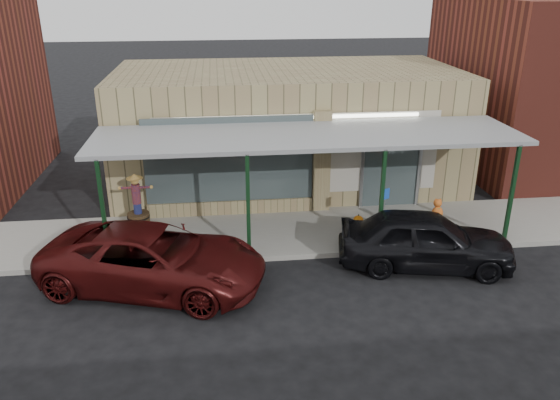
{
  "coord_description": "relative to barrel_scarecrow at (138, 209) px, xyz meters",
  "views": [
    {
      "loc": [
        -2.49,
        -11.05,
        7.14
      ],
      "look_at": [
        -0.91,
        2.6,
        1.54
      ],
      "focal_mm": 35.0,
      "sensor_mm": 36.0,
      "label": 1
    }
  ],
  "objects": [
    {
      "name": "awning",
      "position": [
        5.0,
        -0.83,
        2.29
      ],
      "size": [
        12.0,
        3.0,
        3.04
      ],
      "color": "gray",
      "rests_on": "ground"
    },
    {
      "name": "ground",
      "position": [
        5.0,
        -4.39,
        -0.72
      ],
      "size": [
        120.0,
        120.0,
        0.0
      ],
      "primitive_type": "plane",
      "color": "black",
      "rests_on": "ground"
    },
    {
      "name": "barrel_scarecrow",
      "position": [
        0.0,
        0.0,
        0.0
      ],
      "size": [
        1.03,
        0.76,
        1.69
      ],
      "rotation": [
        0.0,
        0.0,
        -0.18
      ],
      "color": "#46311C",
      "rests_on": "sidewalk"
    },
    {
      "name": "block_buildings_near",
      "position": [
        7.01,
        4.81,
        3.04
      ],
      "size": [
        61.0,
        8.0,
        8.0
      ],
      "color": "maroon",
      "rests_on": "ground"
    },
    {
      "name": "parked_sedan",
      "position": [
        7.8,
        -3.09,
        0.05
      ],
      "size": [
        4.79,
        2.67,
        1.55
      ],
      "rotation": [
        0.0,
        0.0,
        1.37
      ],
      "color": "black",
      "rests_on": "ground"
    },
    {
      "name": "barrel_pumpkin",
      "position": [
        6.44,
        -1.33,
        -0.34
      ],
      "size": [
        0.69,
        0.69,
        0.64
      ],
      "rotation": [
        0.0,
        0.0,
        -0.32
      ],
      "color": "#46311C",
      "rests_on": "sidewalk"
    },
    {
      "name": "car_maroon",
      "position": [
        0.8,
        -3.33,
        0.04
      ],
      "size": [
        5.98,
        4.04,
        1.52
      ],
      "primitive_type": "imported",
      "rotation": [
        0.0,
        0.0,
        1.27
      ],
      "color": "#410D0D",
      "rests_on": "ground"
    },
    {
      "name": "sidewalk",
      "position": [
        5.0,
        -0.79,
        -0.65
      ],
      "size": [
        40.0,
        3.2,
        0.15
      ],
      "primitive_type": "cube",
      "color": "gray",
      "rests_on": "ground"
    },
    {
      "name": "handicap_sign",
      "position": [
        7.1,
        -1.58,
        0.39
      ],
      "size": [
        0.29,
        0.14,
        1.5
      ],
      "rotation": [
        0.0,
        0.0,
        0.41
      ],
      "color": "gray",
      "rests_on": "sidewalk"
    },
    {
      "name": "storefront",
      "position": [
        5.0,
        3.77,
        1.37
      ],
      "size": [
        12.0,
        6.25,
        4.2
      ],
      "color": "#918359",
      "rests_on": "ground"
    }
  ]
}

